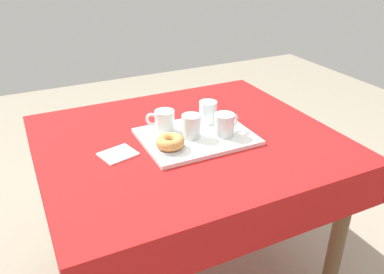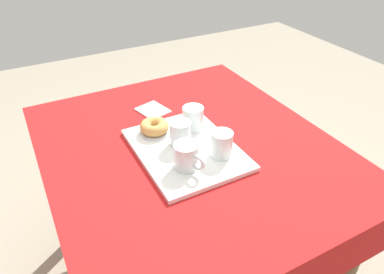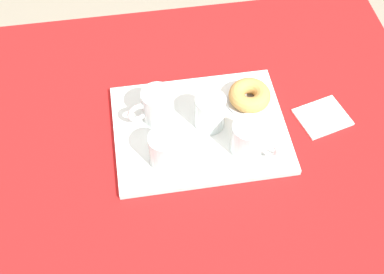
{
  "view_description": "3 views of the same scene",
  "coord_description": "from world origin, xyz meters",
  "px_view_note": "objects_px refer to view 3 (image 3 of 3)",
  "views": [
    {
      "loc": [
        -0.59,
        -1.26,
        1.46
      ],
      "look_at": [
        -0.01,
        -0.06,
        0.78
      ],
      "focal_mm": 36.72,
      "sensor_mm": 36.0,
      "label": 1
    },
    {
      "loc": [
        0.93,
        -0.48,
        1.5
      ],
      "look_at": [
        0.01,
        0.0,
        0.79
      ],
      "focal_mm": 33.28,
      "sensor_mm": 36.0,
      "label": 2
    },
    {
      "loc": [
        0.17,
        0.73,
        1.77
      ],
      "look_at": [
        0.05,
        0.0,
        0.77
      ],
      "focal_mm": 47.67,
      "sensor_mm": 36.0,
      "label": 3
    }
  ],
  "objects_px": {
    "dining_table": "(211,160)",
    "paper_napkin": "(323,117)",
    "water_glass_near": "(212,113)",
    "sugar_donut_left": "(250,95)",
    "tea_mug_left": "(157,107)",
    "water_glass_far": "(165,151)",
    "donut_plate_left": "(249,101)",
    "tea_mug_right": "(249,139)",
    "serving_tray": "(200,129)"
  },
  "relations": [
    {
      "from": "dining_table",
      "to": "paper_napkin",
      "type": "height_order",
      "value": "paper_napkin"
    },
    {
      "from": "water_glass_near",
      "to": "sugar_donut_left",
      "type": "xyz_separation_m",
      "value": [
        -0.11,
        -0.05,
        -0.01
      ]
    },
    {
      "from": "tea_mug_left",
      "to": "paper_napkin",
      "type": "height_order",
      "value": "tea_mug_left"
    },
    {
      "from": "dining_table",
      "to": "water_glass_far",
      "type": "relative_size",
      "value": 12.62
    },
    {
      "from": "water_glass_far",
      "to": "donut_plate_left",
      "type": "height_order",
      "value": "water_glass_far"
    },
    {
      "from": "tea_mug_right",
      "to": "paper_napkin",
      "type": "height_order",
      "value": "tea_mug_right"
    },
    {
      "from": "water_glass_far",
      "to": "donut_plate_left",
      "type": "distance_m",
      "value": 0.28
    },
    {
      "from": "donut_plate_left",
      "to": "water_glass_near",
      "type": "bearing_deg",
      "value": 25.85
    },
    {
      "from": "water_glass_near",
      "to": "paper_napkin",
      "type": "xyz_separation_m",
      "value": [
        -0.29,
        0.01,
        -0.05
      ]
    },
    {
      "from": "dining_table",
      "to": "water_glass_near",
      "type": "distance_m",
      "value": 0.16
    },
    {
      "from": "water_glass_near",
      "to": "sugar_donut_left",
      "type": "relative_size",
      "value": 0.85
    },
    {
      "from": "dining_table",
      "to": "tea_mug_left",
      "type": "relative_size",
      "value": 9.75
    },
    {
      "from": "dining_table",
      "to": "tea_mug_left",
      "type": "height_order",
      "value": "tea_mug_left"
    },
    {
      "from": "serving_tray",
      "to": "water_glass_far",
      "type": "relative_size",
      "value": 4.67
    },
    {
      "from": "water_glass_near",
      "to": "water_glass_far",
      "type": "distance_m",
      "value": 0.16
    },
    {
      "from": "serving_tray",
      "to": "paper_napkin",
      "type": "relative_size",
      "value": 3.45
    },
    {
      "from": "serving_tray",
      "to": "paper_napkin",
      "type": "distance_m",
      "value": 0.32
    },
    {
      "from": "sugar_donut_left",
      "to": "paper_napkin",
      "type": "height_order",
      "value": "sugar_donut_left"
    },
    {
      "from": "serving_tray",
      "to": "water_glass_far",
      "type": "height_order",
      "value": "water_glass_far"
    },
    {
      "from": "serving_tray",
      "to": "tea_mug_right",
      "type": "relative_size",
      "value": 4.05
    },
    {
      "from": "donut_plate_left",
      "to": "paper_napkin",
      "type": "height_order",
      "value": "donut_plate_left"
    },
    {
      "from": "tea_mug_right",
      "to": "water_glass_near",
      "type": "xyz_separation_m",
      "value": [
        0.07,
        -0.09,
        -0.0
      ]
    },
    {
      "from": "water_glass_far",
      "to": "paper_napkin",
      "type": "bearing_deg",
      "value": -169.3
    },
    {
      "from": "water_glass_near",
      "to": "paper_napkin",
      "type": "relative_size",
      "value": 0.74
    },
    {
      "from": "serving_tray",
      "to": "donut_plate_left",
      "type": "height_order",
      "value": "donut_plate_left"
    },
    {
      "from": "dining_table",
      "to": "paper_napkin",
      "type": "relative_size",
      "value": 9.32
    },
    {
      "from": "serving_tray",
      "to": "tea_mug_right",
      "type": "xyz_separation_m",
      "value": [
        -0.1,
        0.08,
        0.05
      ]
    },
    {
      "from": "tea_mug_right",
      "to": "donut_plate_left",
      "type": "xyz_separation_m",
      "value": [
        -0.04,
        -0.14,
        -0.04
      ]
    },
    {
      "from": "donut_plate_left",
      "to": "paper_napkin",
      "type": "relative_size",
      "value": 0.92
    },
    {
      "from": "sugar_donut_left",
      "to": "donut_plate_left",
      "type": "bearing_deg",
      "value": 0.0
    },
    {
      "from": "tea_mug_left",
      "to": "donut_plate_left",
      "type": "relative_size",
      "value": 1.04
    },
    {
      "from": "water_glass_near",
      "to": "donut_plate_left",
      "type": "relative_size",
      "value": 0.8
    },
    {
      "from": "paper_napkin",
      "to": "dining_table",
      "type": "bearing_deg",
      "value": 3.75
    },
    {
      "from": "tea_mug_left",
      "to": "paper_napkin",
      "type": "relative_size",
      "value": 0.96
    },
    {
      "from": "donut_plate_left",
      "to": "sugar_donut_left",
      "type": "xyz_separation_m",
      "value": [
        0.0,
        0.0,
        0.02
      ]
    },
    {
      "from": "serving_tray",
      "to": "tea_mug_left",
      "type": "relative_size",
      "value": 3.61
    },
    {
      "from": "sugar_donut_left",
      "to": "paper_napkin",
      "type": "bearing_deg",
      "value": 159.58
    },
    {
      "from": "serving_tray",
      "to": "donut_plate_left",
      "type": "bearing_deg",
      "value": -156.53
    },
    {
      "from": "dining_table",
      "to": "serving_tray",
      "type": "bearing_deg",
      "value": -45.9
    },
    {
      "from": "tea_mug_left",
      "to": "sugar_donut_left",
      "type": "height_order",
      "value": "tea_mug_left"
    },
    {
      "from": "dining_table",
      "to": "tea_mug_right",
      "type": "bearing_deg",
      "value": 142.54
    },
    {
      "from": "water_glass_near",
      "to": "tea_mug_right",
      "type": "bearing_deg",
      "value": 127.92
    },
    {
      "from": "water_glass_far",
      "to": "paper_napkin",
      "type": "distance_m",
      "value": 0.42
    },
    {
      "from": "water_glass_far",
      "to": "sugar_donut_left",
      "type": "relative_size",
      "value": 0.85
    },
    {
      "from": "serving_tray",
      "to": "water_glass_near",
      "type": "relative_size",
      "value": 4.67
    },
    {
      "from": "water_glass_far",
      "to": "paper_napkin",
      "type": "height_order",
      "value": "water_glass_far"
    },
    {
      "from": "dining_table",
      "to": "tea_mug_left",
      "type": "bearing_deg",
      "value": -30.81
    },
    {
      "from": "sugar_donut_left",
      "to": "tea_mug_right",
      "type": "bearing_deg",
      "value": 75.76
    },
    {
      "from": "tea_mug_left",
      "to": "water_glass_near",
      "type": "bearing_deg",
      "value": 162.47
    },
    {
      "from": "serving_tray",
      "to": "water_glass_near",
      "type": "xyz_separation_m",
      "value": [
        -0.03,
        -0.01,
        0.05
      ]
    }
  ]
}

